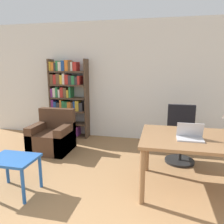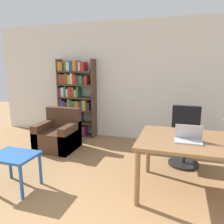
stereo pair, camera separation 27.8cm
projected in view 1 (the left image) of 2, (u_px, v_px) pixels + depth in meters
The scene contains 7 objects.
wall_back at pixel (145, 82), 4.95m from camera, with size 8.00×0.06×2.70m.
desk at pixel (195, 144), 2.91m from camera, with size 1.42×1.04×0.77m.
laptop at pixel (190, 136), 2.81m from camera, with size 0.33×0.21×0.21m.
office_chair at pixel (181, 136), 3.93m from camera, with size 0.52×0.52×1.01m.
side_table_blue at pixel (13, 164), 2.91m from camera, with size 0.61×0.47×0.50m.
armchair at pixel (53, 137), 4.45m from camera, with size 0.76×0.73×0.83m.
bookshelf at pixel (67, 100), 5.25m from camera, with size 0.93×0.28×1.86m.
Camera 1 is at (0.35, -0.50, 1.69)m, focal length 35.00 mm.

